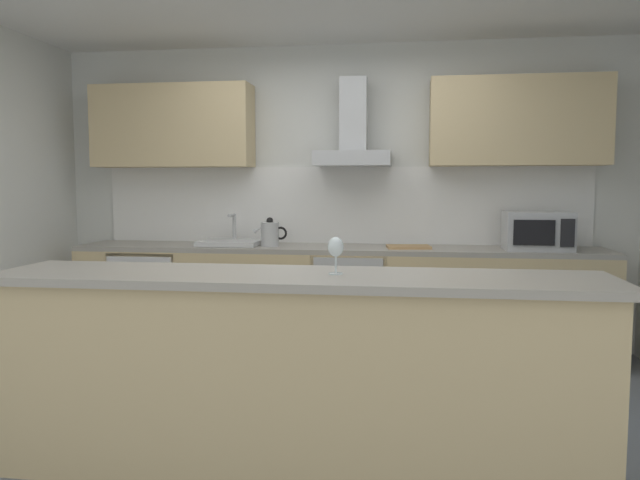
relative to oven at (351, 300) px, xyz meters
The scene contains 14 objects.
ground 1.55m from the oven, 95.05° to the right, with size 5.92×4.63×0.02m, color slate.
wall_back 0.94m from the oven, 107.73° to the left, with size 5.92×0.12×2.60m, color silver.
backsplash_tile 0.85m from the oven, 111.23° to the left, with size 4.18×0.02×0.66m, color white.
counter_back 0.13m from the oven, 168.55° to the left, with size 4.33×0.60×0.90m.
counter_island 2.13m from the oven, 91.72° to the right, with size 2.95×0.64×0.98m.
upper_cabinets 1.47m from the oven, 126.38° to the left, with size 4.27×0.32×0.70m.
oven is the anchor object (origin of this frame).
refrigerator 1.71m from the oven, behind, with size 0.58×0.60×0.85m.
microwave 1.57m from the oven, ahead, with size 0.50×0.38×0.30m.
sink 1.13m from the oven, behind, with size 0.50×0.40×0.26m.
kettle 0.87m from the oven, behind, with size 0.29×0.15×0.24m.
range_hood 1.33m from the oven, 90.00° to the left, with size 0.62×0.45×0.72m.
wine_glass 2.22m from the oven, 86.82° to the right, with size 0.08×0.08×0.18m.
chopping_board 0.65m from the oven, ahead, with size 0.34×0.22×0.02m, color tan.
Camera 1 is at (0.59, -3.54, 1.41)m, focal length 34.75 mm.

